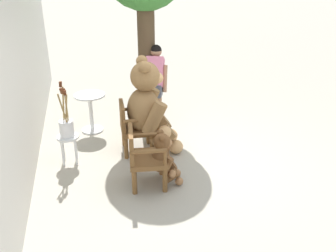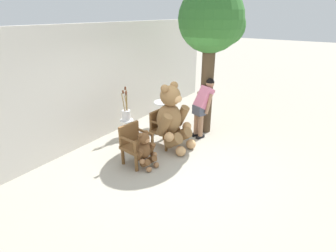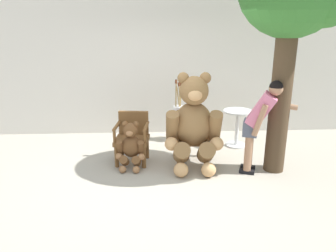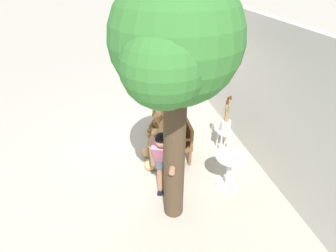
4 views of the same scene
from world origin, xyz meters
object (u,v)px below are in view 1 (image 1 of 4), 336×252
at_px(wooden_chair_right, 133,126).
at_px(teddy_bear_large, 149,107).
at_px(round_side_table, 91,108).
at_px(brush_bucket, 66,125).
at_px(person_visitor, 155,80).
at_px(wooden_chair_left, 144,156).
at_px(teddy_bear_small, 164,158).
at_px(white_stool, 68,142).

height_order(wooden_chair_right, teddy_bear_large, teddy_bear_large).
relative_size(wooden_chair_right, round_side_table, 1.19).
bearing_deg(wooden_chair_right, brush_bucket, 98.04).
xyz_separation_m(teddy_bear_large, person_visitor, (0.99, -0.29, 0.13)).
relative_size(wooden_chair_left, wooden_chair_right, 1.00).
bearing_deg(wooden_chair_right, teddy_bear_large, -91.30).
relative_size(wooden_chair_left, person_visitor, 0.57).
distance_m(brush_bucket, round_side_table, 1.20).
xyz_separation_m(wooden_chair_right, person_visitor, (0.98, -0.56, 0.44)).
bearing_deg(teddy_bear_small, brush_bucket, 56.14).
bearing_deg(brush_bucket, teddy_bear_large, -83.84).
height_order(person_visitor, white_stool, person_visitor).
bearing_deg(round_side_table, person_visitor, -89.40).
bearing_deg(brush_bucket, wooden_chair_left, -130.12).
bearing_deg(wooden_chair_right, white_stool, 98.07).
distance_m(teddy_bear_large, brush_bucket, 1.32).
height_order(wooden_chair_right, brush_bucket, brush_bucket).
height_order(teddy_bear_small, round_side_table, teddy_bear_small).
distance_m(wooden_chair_right, person_visitor, 1.21).
distance_m(wooden_chair_left, teddy_bear_small, 0.29).
bearing_deg(wooden_chair_right, person_visitor, -29.67).
bearing_deg(wooden_chair_left, teddy_bear_large, -14.61).
distance_m(wooden_chair_left, wooden_chair_right, 1.03).
bearing_deg(teddy_bear_large, brush_bucket, 96.16).
distance_m(wooden_chair_right, white_stool, 1.06).
relative_size(teddy_bear_large, white_stool, 3.44).
bearing_deg(brush_bucket, round_side_table, -19.52).
distance_m(wooden_chair_right, teddy_bear_small, 1.08).
distance_m(wooden_chair_right, round_side_table, 1.17).
height_order(wooden_chair_left, white_stool, wooden_chair_left).
xyz_separation_m(person_visitor, brush_bucket, (-1.13, 1.60, -0.26)).
relative_size(wooden_chair_left, round_side_table, 1.19).
relative_size(wooden_chair_right, person_visitor, 0.57).
distance_m(wooden_chair_left, person_visitor, 2.13).
xyz_separation_m(wooden_chair_left, wooden_chair_right, (1.03, 0.00, 0.00)).
height_order(teddy_bear_small, white_stool, teddy_bear_small).
bearing_deg(teddy_bear_large, round_side_table, 43.23).
xyz_separation_m(wooden_chair_left, teddy_bear_small, (-0.01, -0.28, -0.07)).
distance_m(person_visitor, white_stool, 2.04).
height_order(teddy_bear_large, white_stool, teddy_bear_large).
relative_size(white_stool, round_side_table, 0.64).
bearing_deg(teddy_bear_large, person_visitor, -16.49).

